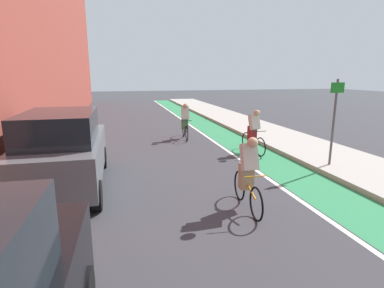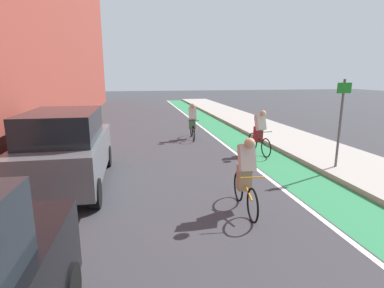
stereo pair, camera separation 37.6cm
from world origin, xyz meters
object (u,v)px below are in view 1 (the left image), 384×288
at_px(parked_suv_gray, 63,150).
at_px(cyclist_trailing, 253,130).
at_px(cyclist_far, 185,121).
at_px(cyclist_mid, 248,171).
at_px(street_sign_post, 334,115).

xyz_separation_m(parked_suv_gray, cyclist_trailing, (6.18, 2.27, -0.16)).
bearing_deg(cyclist_far, parked_suv_gray, -128.68).
bearing_deg(parked_suv_gray, cyclist_mid, -29.11).
height_order(cyclist_mid, cyclist_far, same).
bearing_deg(cyclist_mid, cyclist_trailing, 63.91).
xyz_separation_m(cyclist_mid, cyclist_trailing, (2.20, 4.49, -0.00)).
relative_size(cyclist_trailing, cyclist_far, 1.00).
distance_m(parked_suv_gray, cyclist_trailing, 6.59).
height_order(cyclist_trailing, street_sign_post, street_sign_post).
xyz_separation_m(parked_suv_gray, cyclist_far, (4.28, 5.35, -0.20)).
bearing_deg(cyclist_trailing, cyclist_far, 121.72).
bearing_deg(street_sign_post, cyclist_far, 121.62).
bearing_deg(cyclist_trailing, parked_suv_gray, -159.85).
relative_size(parked_suv_gray, cyclist_trailing, 2.47).
distance_m(cyclist_mid, street_sign_post, 4.30).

